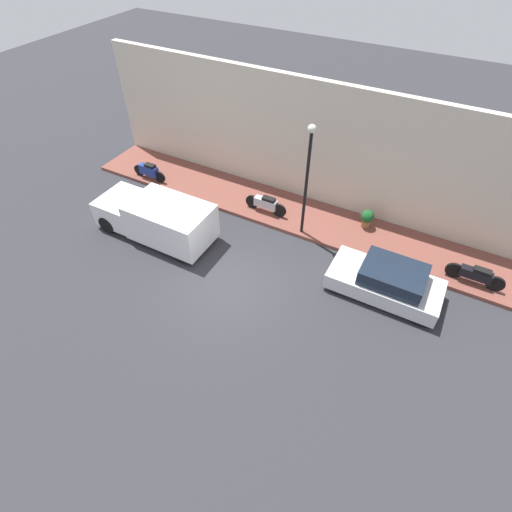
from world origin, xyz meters
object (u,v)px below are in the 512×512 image
object	(u,v)px
delivery_van	(156,217)
scooter_silver	(266,204)
motorcycle_blue	(149,171)
potted_plant	(367,218)
parked_car	(387,281)
streetlamp	(308,170)
motorcycle_black	(476,275)

from	to	relation	value
delivery_van	scooter_silver	bearing A→B (deg)	-45.07
motorcycle_blue	potted_plant	distance (m)	10.28
potted_plant	scooter_silver	bearing A→B (deg)	104.96
parked_car	delivery_van	bearing A→B (deg)	97.83
parked_car	streetlamp	bearing A→B (deg)	68.01
parked_car	streetlamp	xyz separation A→B (m)	(1.56, 3.87, 2.42)
parked_car	streetlamp	distance (m)	4.83
motorcycle_black	motorcycle_blue	size ratio (longest dim) A/B	1.10
potted_plant	delivery_van	bearing A→B (deg)	120.57
streetlamp	potted_plant	xyz separation A→B (m)	(1.55, -2.22, -2.43)
motorcycle_blue	scooter_silver	xyz separation A→B (m)	(0.34, -6.08, -0.00)
motorcycle_black	streetlamp	bearing A→B (deg)	92.58
motorcycle_blue	scooter_silver	size ratio (longest dim) A/B	0.94
scooter_silver	streetlamp	bearing A→B (deg)	-103.42
delivery_van	scooter_silver	xyz separation A→B (m)	(3.25, -3.26, -0.29)
motorcycle_black	potted_plant	xyz separation A→B (m)	(1.25, 4.34, 0.05)
parked_car	streetlamp	world-z (taller)	streetlamp
parked_car	potted_plant	distance (m)	3.52
potted_plant	streetlamp	bearing A→B (deg)	124.92
motorcycle_blue	scooter_silver	world-z (taller)	motorcycle_blue
streetlamp	delivery_van	bearing A→B (deg)	118.56
scooter_silver	potted_plant	distance (m)	4.25
scooter_silver	potted_plant	xyz separation A→B (m)	(1.10, -4.10, 0.03)
parked_car	scooter_silver	distance (m)	6.10
parked_car	motorcycle_blue	distance (m)	11.95
motorcycle_blue	potted_plant	size ratio (longest dim) A/B	2.22
parked_car	motorcycle_black	bearing A→B (deg)	-55.34
motorcycle_blue	streetlamp	bearing A→B (deg)	-90.79
motorcycle_blue	potted_plant	world-z (taller)	motorcycle_blue
streetlamp	potted_plant	distance (m)	3.63
motorcycle_black	motorcycle_blue	world-z (taller)	motorcycle_blue
delivery_van	streetlamp	xyz separation A→B (m)	(2.80, -5.15, 2.16)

